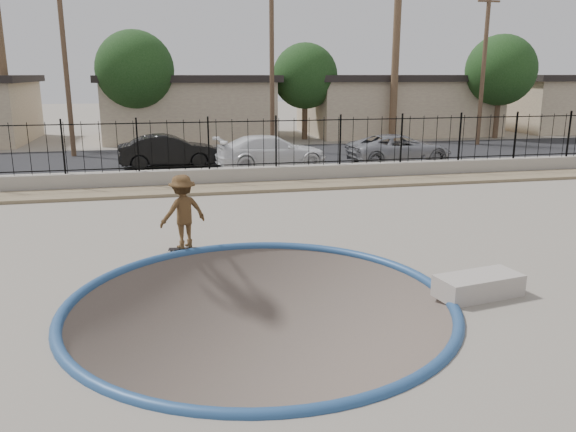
% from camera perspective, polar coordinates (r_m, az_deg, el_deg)
% --- Properties ---
extents(ground, '(120.00, 120.00, 2.20)m').
position_cam_1_polar(ground, '(22.88, -8.17, 1.26)').
color(ground, slate).
rests_on(ground, ground).
extents(bowl_pit, '(6.84, 6.84, 1.80)m').
position_cam_1_polar(bowl_pit, '(10.19, -2.81, -8.84)').
color(bowl_pit, '#4D423B').
rests_on(bowl_pit, ground).
extents(coping_ring, '(7.04, 7.04, 0.20)m').
position_cam_1_polar(coping_ring, '(10.19, -2.81, -8.84)').
color(coping_ring, navy).
rests_on(coping_ring, ground).
extents(rock_strip, '(42.00, 1.60, 0.11)m').
position_cam_1_polar(rock_strip, '(19.90, -7.68, 2.72)').
color(rock_strip, '#907B5E').
rests_on(rock_strip, ground).
extents(retaining_wall, '(42.00, 0.45, 0.60)m').
position_cam_1_polar(retaining_wall, '(20.94, -7.96, 3.97)').
color(retaining_wall, gray).
rests_on(retaining_wall, ground).
extents(fence, '(40.00, 0.04, 1.80)m').
position_cam_1_polar(fence, '(20.76, -8.07, 7.23)').
color(fence, black).
rests_on(fence, retaining_wall).
extents(street, '(90.00, 8.00, 0.04)m').
position_cam_1_polar(street, '(27.58, -9.04, 5.81)').
color(street, black).
rests_on(street, ground).
extents(house_center, '(10.60, 8.60, 3.90)m').
position_cam_1_polar(house_center, '(36.84, -10.07, 10.92)').
color(house_center, tan).
rests_on(house_center, ground).
extents(house_east, '(12.60, 8.60, 3.90)m').
position_cam_1_polar(house_east, '(39.94, 10.82, 11.13)').
color(house_east, tan).
rests_on(house_east, ground).
extents(house_east_far, '(11.60, 8.60, 3.90)m').
position_cam_1_polar(house_east_far, '(47.17, 26.95, 10.31)').
color(house_east_far, tan).
rests_on(house_east_far, ground).
extents(palm_right, '(2.30, 2.30, 10.30)m').
position_cam_1_polar(palm_right, '(35.12, 11.06, 19.47)').
color(palm_right, brown).
rests_on(palm_right, ground).
extents(utility_pole_left, '(1.70, 0.24, 9.00)m').
position_cam_1_polar(utility_pole_left, '(29.60, -21.72, 14.67)').
color(utility_pole_left, '#473323').
rests_on(utility_pole_left, ground).
extents(utility_pole_mid, '(1.70, 0.24, 9.50)m').
position_cam_1_polar(utility_pole_mid, '(29.78, -1.66, 16.12)').
color(utility_pole_mid, '#473323').
rests_on(utility_pole_mid, ground).
extents(utility_pole_right, '(1.70, 0.24, 9.00)m').
position_cam_1_polar(utility_pole_right, '(34.10, 19.30, 14.69)').
color(utility_pole_right, '#473323').
rests_on(utility_pole_right, ground).
extents(street_tree_left, '(4.32, 4.32, 6.36)m').
position_cam_1_polar(street_tree_left, '(33.29, -15.30, 14.12)').
color(street_tree_left, '#473323').
rests_on(street_tree_left, ground).
extents(street_tree_mid, '(3.96, 3.96, 5.83)m').
position_cam_1_polar(street_tree_mid, '(35.29, 1.75, 14.01)').
color(street_tree_mid, '#473323').
rests_on(street_tree_mid, ground).
extents(street_tree_right, '(4.32, 4.32, 6.36)m').
position_cam_1_polar(street_tree_right, '(38.22, 20.81, 13.67)').
color(street_tree_right, '#473323').
rests_on(street_tree_right, ground).
extents(skater, '(1.25, 1.01, 1.70)m').
position_cam_1_polar(skater, '(13.02, -10.61, 0.03)').
color(skater, brown).
rests_on(skater, ground).
extents(skateboard, '(0.75, 0.28, 0.06)m').
position_cam_1_polar(skateboard, '(13.23, -10.45, -3.31)').
color(skateboard, black).
rests_on(skateboard, ground).
extents(concrete_ledge, '(1.69, 0.96, 0.40)m').
position_cam_1_polar(concrete_ledge, '(11.01, 18.78, -6.69)').
color(concrete_ledge, '#A49B91').
rests_on(concrete_ledge, ground).
extents(car_b, '(4.34, 1.79, 1.40)m').
position_cam_1_polar(car_b, '(25.01, -12.01, 6.47)').
color(car_b, black).
rests_on(car_b, street).
extents(car_c, '(4.99, 2.44, 1.40)m').
position_cam_1_polar(car_c, '(24.28, -1.68, 6.55)').
color(car_c, white).
rests_on(car_c, street).
extents(car_d, '(4.88, 2.54, 1.31)m').
position_cam_1_polar(car_d, '(26.01, 11.26, 6.70)').
color(car_d, gray).
rests_on(car_d, street).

